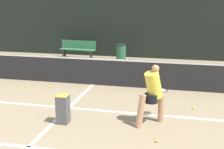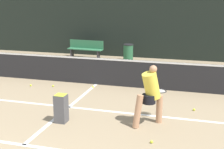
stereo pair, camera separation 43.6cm
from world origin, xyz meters
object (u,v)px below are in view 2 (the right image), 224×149
object	(u,v)px
player_practicing	(150,93)
courtside_bench	(86,48)
trash_bin	(128,52)
ball_hopper	(61,108)

from	to	relation	value
player_practicing	courtside_bench	xyz separation A→B (m)	(-4.38, 7.26, -0.31)
player_practicing	trash_bin	size ratio (longest dim) A/B	1.86
trash_bin	ball_hopper	bearing A→B (deg)	-89.45
ball_hopper	trash_bin	size ratio (longest dim) A/B	0.89
courtside_bench	player_practicing	bearing A→B (deg)	-54.54
trash_bin	courtside_bench	bearing A→B (deg)	176.85
player_practicing	trash_bin	world-z (taller)	player_practicing
courtside_bench	trash_bin	world-z (taller)	courtside_bench
ball_hopper	courtside_bench	xyz separation A→B (m)	(-2.26, 7.71, 0.10)
courtside_bench	ball_hopper	bearing A→B (deg)	-69.29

